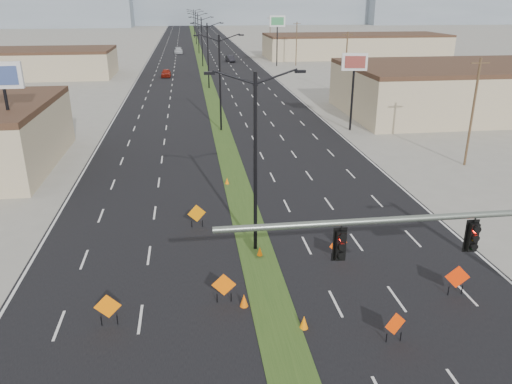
{
  "coord_description": "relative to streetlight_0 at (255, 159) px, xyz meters",
  "views": [
    {
      "loc": [
        -3.39,
        -13.25,
        13.36
      ],
      "look_at": [
        0.14,
        12.78,
        3.2
      ],
      "focal_mm": 35.0,
      "sensor_mm": 36.0,
      "label": 1
    }
  ],
  "objects": [
    {
      "name": "construction_sign_0",
      "position": [
        -7.29,
        -6.25,
        -4.51
      ],
      "size": [
        1.17,
        0.06,
        1.56
      ],
      "rotation": [
        0.0,
        0.0,
        0.02
      ],
      "color": "orange",
      "rests_on": "ground"
    },
    {
      "name": "building_se_far",
      "position": [
        38.0,
        98.0,
        -2.92
      ],
      "size": [
        44.0,
        16.0,
        5.0
      ],
      "primitive_type": "cube",
      "color": "#C2B08A",
      "rests_on": "ground"
    },
    {
      "name": "streetlight_0",
      "position": [
        0.0,
        0.0,
        0.0
      ],
      "size": [
        5.15,
        0.24,
        10.02
      ],
      "color": "black",
      "rests_on": "ground"
    },
    {
      "name": "construction_sign_3",
      "position": [
        4.61,
        -9.0,
        -4.59
      ],
      "size": [
        1.02,
        0.38,
        1.42
      ],
      "rotation": [
        0.0,
        0.0,
        0.33
      ],
      "color": "#FF3E05",
      "rests_on": "ground"
    },
    {
      "name": "construction_sign_2",
      "position": [
        -3.23,
        3.4,
        -4.53
      ],
      "size": [
        1.13,
        0.24,
        1.52
      ],
      "rotation": [
        0.0,
        0.0,
        0.18
      ],
      "color": "orange",
      "rests_on": "ground"
    },
    {
      "name": "streetlight_4",
      "position": [
        0.0,
        112.0,
        0.0
      ],
      "size": [
        5.15,
        0.24,
        10.02
      ],
      "color": "black",
      "rests_on": "ground"
    },
    {
      "name": "pole_sign_east_far",
      "position": [
        15.76,
        82.7,
        3.01
      ],
      "size": [
        3.36,
        0.58,
        10.27
      ],
      "rotation": [
        0.0,
        0.0,
        0.06
      ],
      "color": "black",
      "rests_on": "ground"
    },
    {
      "name": "car_mid",
      "position": [
        6.56,
        91.78,
        -4.72
      ],
      "size": [
        2.04,
        4.41,
        1.4
      ],
      "primitive_type": "imported",
      "rotation": [
        0.0,
        0.0,
        0.14
      ],
      "color": "black",
      "rests_on": "ground"
    },
    {
      "name": "streetlight_6",
      "position": [
        0.0,
        168.0,
        0.0
      ],
      "size": [
        5.15,
        0.24,
        10.02
      ],
      "color": "black",
      "rests_on": "ground"
    },
    {
      "name": "utility_pole_0",
      "position": [
        20.0,
        13.0,
        -0.74
      ],
      "size": [
        1.6,
        0.2,
        9.0
      ],
      "color": "#4C3823",
      "rests_on": "ground"
    },
    {
      "name": "utility_pole_2",
      "position": [
        20.0,
        83.0,
        -0.74
      ],
      "size": [
        1.6,
        0.2,
        9.0
      ],
      "color": "#4C3823",
      "rests_on": "ground"
    },
    {
      "name": "building_sw_far",
      "position": [
        -32.0,
        73.0,
        -3.17
      ],
      "size": [
        30.0,
        14.0,
        4.5
      ],
      "primitive_type": "cube",
      "color": "#C2B08A",
      "rests_on": "ground"
    },
    {
      "name": "mesa_east",
      "position": [
        180.0,
        278.0,
        3.58
      ],
      "size": [
        160.0,
        50.0,
        18.0
      ],
      "primitive_type": "cube",
      "color": "gray",
      "rests_on": "ground"
    },
    {
      "name": "cone_0",
      "position": [
        1.1,
        -7.61,
        -5.1
      ],
      "size": [
        0.5,
        0.5,
        0.64
      ],
      "primitive_type": "cone",
      "rotation": [
        0.0,
        0.0,
        0.38
      ],
      "color": "orange",
      "rests_on": "ground"
    },
    {
      "name": "construction_sign_5",
      "position": [
        8.93,
        -6.01,
        -4.48
      ],
      "size": [
        1.19,
        0.23,
        1.59
      ],
      "rotation": [
        0.0,
        0.0,
        -0.16
      ],
      "color": "#FF3205",
      "rests_on": "ground"
    },
    {
      "name": "streetlight_1",
      "position": [
        0.0,
        28.0,
        0.0
      ],
      "size": [
        5.15,
        0.24,
        10.02
      ],
      "color": "black",
      "rests_on": "ground"
    },
    {
      "name": "construction_sign_1",
      "position": [
        -2.18,
        -5.14,
        -4.53
      ],
      "size": [
        1.14,
        0.13,
        1.52
      ],
      "rotation": [
        0.0,
        0.0,
        -0.08
      ],
      "color": "#FF6705",
      "rests_on": "ground"
    },
    {
      "name": "utility_pole_1",
      "position": [
        20.0,
        48.0,
        -0.74
      ],
      "size": [
        1.6,
        0.2,
        9.0
      ],
      "color": "#4C3823",
      "rests_on": "ground"
    },
    {
      "name": "streetlight_3",
      "position": [
        0.0,
        84.0,
        0.0
      ],
      "size": [
        5.15,
        0.24,
        10.02
      ],
      "color": "black",
      "rests_on": "ground"
    },
    {
      "name": "car_far",
      "position": [
        -5.38,
        111.73,
        -4.67
      ],
      "size": [
        2.15,
        5.21,
        1.51
      ],
      "primitive_type": "imported",
      "rotation": [
        0.0,
        0.0,
        0.01
      ],
      "color": "silver",
      "rests_on": "ground"
    },
    {
      "name": "car_left",
      "position": [
        -7.25,
        69.51,
        -4.71
      ],
      "size": [
        1.76,
        4.2,
        1.42
      ],
      "primitive_type": "imported",
      "rotation": [
        0.0,
        0.0,
        -0.02
      ],
      "color": "maroon",
      "rests_on": "ground"
    },
    {
      "name": "utility_pole_3",
      "position": [
        20.0,
        118.0,
        -0.74
      ],
      "size": [
        1.6,
        0.2,
        9.0
      ],
      "color": "#4C3823",
      "rests_on": "ground"
    },
    {
      "name": "pole_sign_east_near",
      "position": [
        14.0,
        26.28,
        1.16
      ],
      "size": [
        2.68,
        0.8,
        8.16
      ],
      "rotation": [
        0.0,
        0.0,
        -0.17
      ],
      "color": "black",
      "rests_on": "ground"
    },
    {
      "name": "median_strip",
      "position": [
        0.0,
        88.0,
        -5.42
      ],
      "size": [
        2.0,
        400.0,
        0.04
      ],
      "primitive_type": "cube",
      "color": "#254217",
      "rests_on": "ground"
    },
    {
      "name": "streetlight_2",
      "position": [
        0.0,
        56.0,
        0.0
      ],
      "size": [
        5.15,
        0.24,
        10.02
      ],
      "color": "black",
      "rests_on": "ground"
    },
    {
      "name": "cone_2",
      "position": [
        0.13,
        -0.85,
        -5.14
      ],
      "size": [
        0.35,
        0.35,
        0.56
      ],
      "primitive_type": "cone",
      "rotation": [
        0.0,
        0.0,
        0.05
      ],
      "color": "#EE6405",
      "rests_on": "ground"
    },
    {
      "name": "cone_1",
      "position": [
        -1.29,
        -5.62,
        -5.09
      ],
      "size": [
        0.52,
        0.52,
        0.66
      ],
      "primitive_type": "cone",
      "rotation": [
        0.0,
        0.0,
        0.42
      ],
      "color": "#F96405",
      "rests_on": "ground"
    },
    {
      "name": "construction_sign_4",
      "position": [
        4.27,
        -1.96,
        -4.49
      ],
      "size": [
        1.12,
        0.47,
        1.58
      ],
      "rotation": [
        0.0,
        0.0,
        0.38
      ],
      "color": "#F34305",
      "rests_on": "ground"
    },
    {
      "name": "road_surface",
      "position": [
        0.0,
        88.0,
        -5.42
      ],
      "size": [
        25.0,
        400.0,
        0.02
      ],
      "primitive_type": "cube",
      "color": "black",
      "rests_on": "ground"
    },
    {
      "name": "pole_sign_west",
      "position": [
        -17.09,
        14.65,
        1.96
      ],
      "size": [
        2.97,
        0.44,
        9.08
      ],
      "rotation": [
        0.0,
        0.0,
        0.02
      ],
      "color": "black",
      "rests_on": "ground"
    },
    {
      "name": "streetlight_5",
      "position": [
        0.0,
        140.0,
        0.0
      ],
      "size": [
        5.15,
        0.24,
        10.02
      ],
      "color": "black",
      "rests_on": "ground"
    },
    {
      "name": "cone_3",
      "position": [
        -0.74,
        10.9,
        -5.15
      ],
      "size": [
        0.39,
        0.39,
        0.54
      ],
      "primitive_type": "cone",
      "rotation": [
        0.0,
        0.0,
        -0.24
      ],
      "color": "orange",
      "rests_on": "ground"
    },
    {
      "name": "building_se_near",
      "position": [
        34.0,
        33.0,
        -2.67
      ],
      "size": [
        36.0,
        18.0,
        5.5
      ],
      "primitive_type": "cube",
      "color": "#C2B08A",
      "rests_on": "ground"
    }
  ]
}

